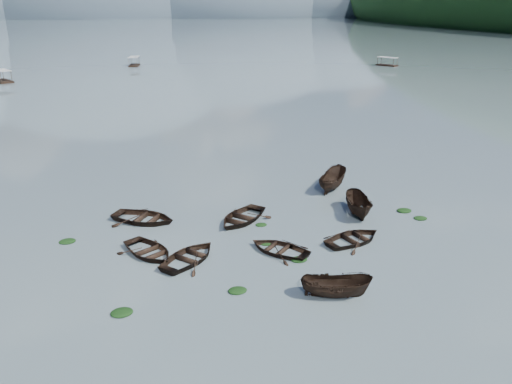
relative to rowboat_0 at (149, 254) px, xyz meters
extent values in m
plane|color=slate|center=(8.37, -7.31, 0.00)|extent=(2400.00, 2400.00, 0.00)
ellipsoid|color=#475666|center=(-51.63, 892.69, 0.00)|extent=(520.00, 520.00, 340.00)
ellipsoid|color=#475666|center=(148.37, 892.69, 0.00)|extent=(520.00, 520.00, 260.00)
ellipsoid|color=#475666|center=(328.37, 892.69, 0.00)|extent=(520.00, 520.00, 220.00)
imported|color=black|center=(0.00, 0.00, 0.00)|extent=(5.03, 5.46, 0.92)
imported|color=black|center=(2.55, -1.47, 0.00)|extent=(5.51, 5.47, 0.94)
imported|color=black|center=(10.16, -7.57, 0.00)|extent=(4.29, 2.54, 1.56)
imported|color=black|center=(8.51, -1.59, 0.00)|extent=(5.10, 5.11, 0.87)
imported|color=black|center=(13.99, -1.32, 0.00)|extent=(5.21, 4.41, 0.92)
imported|color=black|center=(16.33, 3.20, 0.00)|extent=(2.66, 4.91, 1.80)
imported|color=black|center=(-0.23, 5.58, 0.00)|extent=(6.16, 5.68, 1.04)
imported|color=black|center=(7.08, 4.02, 0.00)|extent=(5.91, 5.94, 1.01)
imported|color=black|center=(16.43, 9.24, 0.00)|extent=(4.46, 4.91, 1.87)
ellipsoid|color=black|center=(-1.61, -6.59, 0.00)|extent=(1.20, 0.98, 0.26)
ellipsoid|color=black|center=(4.84, -5.82, 0.00)|extent=(1.11, 0.89, 0.24)
ellipsoid|color=black|center=(9.44, -3.04, 0.00)|extent=(1.08, 0.87, 0.23)
ellipsoid|color=black|center=(7.96, -0.24, 0.00)|extent=(0.86, 0.73, 0.19)
ellipsoid|color=black|center=(20.63, 1.26, 0.00)|extent=(1.06, 0.84, 0.22)
ellipsoid|color=black|center=(-5.48, 3.15, 0.00)|extent=(1.15, 0.93, 0.24)
ellipsoid|color=black|center=(8.35, 2.88, 0.00)|extent=(0.88, 0.73, 0.18)
ellipsoid|color=black|center=(20.14, 2.90, 0.00)|extent=(1.20, 0.96, 0.26)
camera|label=1|loc=(0.26, -30.30, 15.42)|focal=35.00mm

